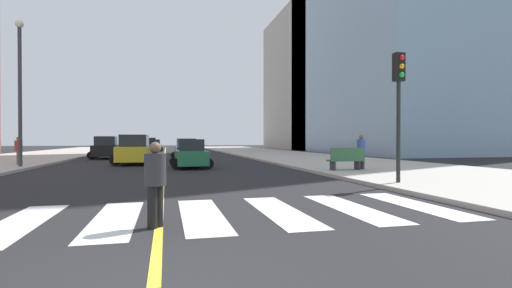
% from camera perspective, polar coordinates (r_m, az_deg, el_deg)
% --- Properties ---
extents(sidewalk_kerb_east, '(10.00, 120.00, 0.15)m').
position_cam_1_polar(sidewalk_kerb_east, '(27.18, 12.86, -2.72)').
color(sidewalk_kerb_east, '#B2ADA3').
rests_on(sidewalk_kerb_east, ground).
extents(crosswalk_paint, '(13.50, 4.00, 0.01)m').
position_cam_1_polar(crosswalk_paint, '(8.47, -14.46, -10.66)').
color(crosswalk_paint, silver).
rests_on(crosswalk_paint, ground).
extents(lane_divider_paint, '(0.16, 80.00, 0.01)m').
position_cam_1_polar(lane_divider_paint, '(44.33, -13.70, -1.52)').
color(lane_divider_paint, yellow).
rests_on(lane_divider_paint, ground).
extents(parking_garage_concrete, '(18.00, 24.00, 24.25)m').
position_cam_1_polar(parking_garage_concrete, '(69.88, 10.96, 9.24)').
color(parking_garage_concrete, '#B2ADA3').
rests_on(parking_garage_concrete, ground).
extents(car_blue_nearest, '(2.71, 4.32, 1.92)m').
position_cam_1_polar(car_blue_nearest, '(49.50, -15.97, -0.27)').
color(car_blue_nearest, '#2D479E').
rests_on(car_blue_nearest, ground).
extents(car_white_second, '(2.52, 3.92, 1.72)m').
position_cam_1_polar(car_white_second, '(55.77, -15.22, -0.27)').
color(car_white_second, silver).
rests_on(car_white_second, ground).
extents(car_silver_third, '(2.49, 3.97, 1.77)m').
position_cam_1_polar(car_silver_third, '(31.83, -10.59, -0.87)').
color(car_silver_third, '#B7B7BC').
rests_on(car_silver_third, ground).
extents(car_yellow_fourth, '(2.90, 4.55, 2.00)m').
position_cam_1_polar(car_yellow_fourth, '(26.61, -17.96, -0.95)').
color(car_yellow_fourth, gold).
rests_on(car_yellow_fourth, ground).
extents(car_black_fifth, '(2.81, 4.44, 1.97)m').
position_cam_1_polar(car_black_fifth, '(35.60, -21.84, -0.60)').
color(car_black_fifth, black).
rests_on(car_black_fifth, ground).
extents(car_green_sixth, '(2.43, 3.83, 1.70)m').
position_cam_1_polar(car_green_sixth, '(22.51, -9.92, -1.58)').
color(car_green_sixth, '#236B42').
rests_on(car_green_sixth, ground).
extents(traffic_light_near_corner, '(0.36, 0.41, 4.58)m').
position_cam_1_polar(traffic_light_near_corner, '(14.28, 20.93, 7.51)').
color(traffic_light_near_corner, black).
rests_on(traffic_light_near_corner, sidewalk_kerb_east).
extents(park_bench, '(1.81, 0.58, 1.12)m').
position_cam_1_polar(park_bench, '(19.21, 13.53, -2.28)').
color(park_bench, '#33603D').
rests_on(park_bench, sidewalk_kerb_east).
extents(pedestrian_crossing, '(0.40, 0.40, 1.62)m').
position_cam_1_polar(pedestrian_crossing, '(7.32, -15.10, -5.40)').
color(pedestrian_crossing, black).
rests_on(pedestrian_crossing, ground).
extents(pedestrian_waiting_east, '(0.44, 0.44, 1.77)m').
position_cam_1_polar(pedestrian_waiting_east, '(20.06, 15.72, -0.91)').
color(pedestrian_waiting_east, '#38383D').
rests_on(pedestrian_waiting_east, sidewalk_kerb_east).
extents(pedestrian_walking_west, '(0.42, 0.42, 1.71)m').
position_cam_1_polar(pedestrian_walking_west, '(26.98, -32.45, -0.67)').
color(pedestrian_walking_west, brown).
rests_on(pedestrian_walking_west, sidewalk_kerb_west).
extents(street_lamp, '(0.44, 0.44, 8.30)m').
position_cam_1_polar(street_lamp, '(25.36, -32.30, 8.08)').
color(street_lamp, '#38383D').
rests_on(street_lamp, sidewalk_kerb_west).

